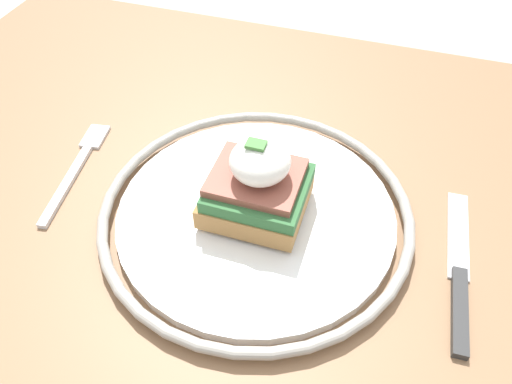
% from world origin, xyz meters
% --- Properties ---
extents(dining_table, '(0.87, 0.72, 0.76)m').
position_xyz_m(dining_table, '(0.00, 0.00, 0.62)').
color(dining_table, '#846042').
rests_on(dining_table, ground_plane).
extents(plate, '(0.29, 0.29, 0.02)m').
position_xyz_m(plate, '(0.04, 0.01, 0.77)').
color(plate, white).
rests_on(plate, dining_table).
extents(sandwich, '(0.09, 0.11, 0.08)m').
position_xyz_m(sandwich, '(0.04, 0.01, 0.80)').
color(sandwich, '#9E703D').
rests_on(sandwich, plate).
extents(fork, '(0.04, 0.15, 0.00)m').
position_xyz_m(fork, '(-0.16, 0.02, 0.76)').
color(fork, silver).
rests_on(fork, dining_table).
extents(knife, '(0.02, 0.17, 0.01)m').
position_xyz_m(knife, '(0.22, -0.00, 0.76)').
color(knife, '#2D2D2D').
rests_on(knife, dining_table).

